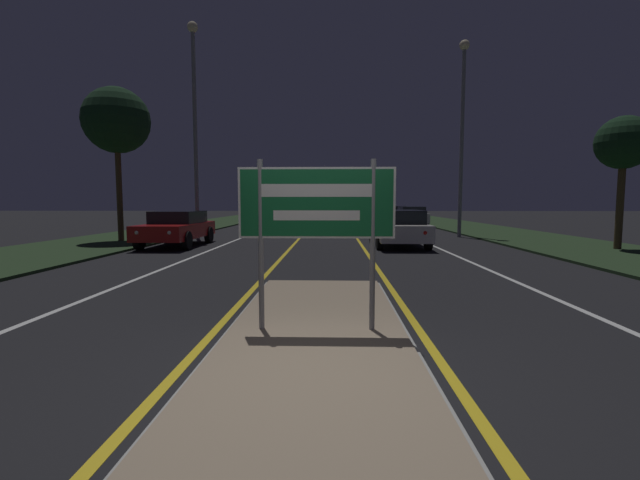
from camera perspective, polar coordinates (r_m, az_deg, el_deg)
ground_plane at (r=4.43m, az=-1.12°, el=-17.96°), size 160.00×160.00×0.00m
median_island at (r=5.65m, az=-0.45°, el=-12.32°), size 2.38×6.94×0.10m
verge_left at (r=26.00m, az=-20.24°, el=1.04°), size 5.00×100.00×0.08m
verge_right at (r=25.86m, az=22.75°, el=0.93°), size 5.00×100.00×0.08m
centre_line_yellow_left at (r=29.16m, az=-1.44°, el=1.68°), size 0.12×70.00×0.01m
centre_line_yellow_right at (r=29.14m, az=3.98°, el=1.67°), size 0.12×70.00×0.01m
lane_line_white_left at (r=29.45m, az=-6.93°, el=1.68°), size 0.12×70.00×0.01m
lane_line_white_right at (r=29.39m, az=9.49°, el=1.64°), size 0.12×70.00×0.01m
edge_line_white_left at (r=30.04m, az=-12.60°, el=1.66°), size 0.10×70.00×0.01m
edge_line_white_right at (r=29.95m, az=15.19°, el=1.60°), size 0.10×70.00×0.01m
highway_sign at (r=5.39m, az=-0.47°, el=3.91°), size 1.98×0.07×2.17m
streetlight_left_near at (r=21.30m, az=-16.38°, el=16.59°), size 0.49×0.49×9.85m
streetlight_right_near at (r=22.59m, az=18.46°, el=15.28°), size 0.48×0.48×9.44m
car_receding_0 at (r=17.07m, az=10.40°, el=1.68°), size 1.97×4.69×1.42m
car_receding_1 at (r=31.02m, az=12.00°, el=3.16°), size 1.93×4.49×1.42m
car_receding_2 at (r=40.15m, az=9.96°, el=3.56°), size 1.98×4.54×1.37m
car_approaching_0 at (r=17.79m, az=-18.51°, el=1.62°), size 1.96×4.52×1.38m
roadside_palm_left at (r=20.63m, az=-25.51°, el=14.12°), size 2.76×2.76×6.48m
roadside_palm_right at (r=18.49m, az=35.45°, el=10.36°), size 1.83×1.83×4.63m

